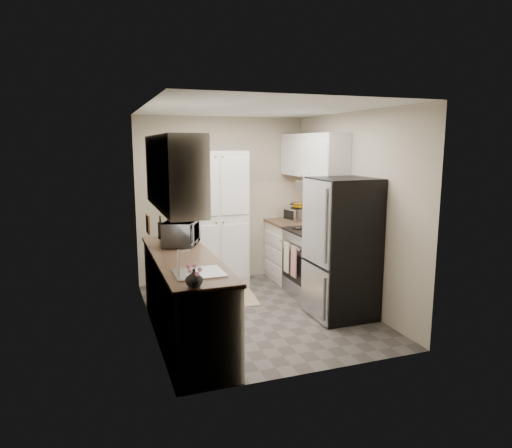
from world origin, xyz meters
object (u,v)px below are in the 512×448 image
object	(u,v)px
pantry_cabinet	(215,219)
wine_bottle	(160,228)
refrigerator	(342,248)
electric_range	(314,262)
toaster_oven	(297,214)
microwave	(181,233)

from	to	relation	value
pantry_cabinet	wine_bottle	xyz separation A→B (m)	(-0.89, -0.76, 0.05)
pantry_cabinet	refrigerator	world-z (taller)	pantry_cabinet
electric_range	pantry_cabinet	bearing A→B (deg)	141.78
electric_range	toaster_oven	distance (m)	1.02
refrigerator	toaster_oven	size ratio (longest dim) A/B	5.05
microwave	toaster_oven	distance (m)	2.29
wine_bottle	microwave	bearing A→B (deg)	-66.89
pantry_cabinet	wine_bottle	world-z (taller)	pantry_cabinet
toaster_oven	refrigerator	bearing A→B (deg)	-105.34
pantry_cabinet	electric_range	size ratio (longest dim) A/B	1.77
refrigerator	wine_bottle	distance (m)	2.26
pantry_cabinet	microwave	size ratio (longest dim) A/B	3.85
microwave	wine_bottle	size ratio (longest dim) A/B	1.95
wine_bottle	electric_range	bearing A→B (deg)	-4.60
refrigerator	electric_range	bearing A→B (deg)	87.52
pantry_cabinet	wine_bottle	distance (m)	1.17
electric_range	toaster_oven	xyz separation A→B (m)	(0.12, 0.85, 0.54)
pantry_cabinet	refrigerator	xyz separation A→B (m)	(1.14, -1.73, -0.15)
wine_bottle	toaster_oven	size ratio (longest dim) A/B	0.79
refrigerator	microwave	xyz separation A→B (m)	(-1.85, 0.53, 0.21)
pantry_cabinet	electric_range	bearing A→B (deg)	-38.22
electric_range	refrigerator	size ratio (longest dim) A/B	0.66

